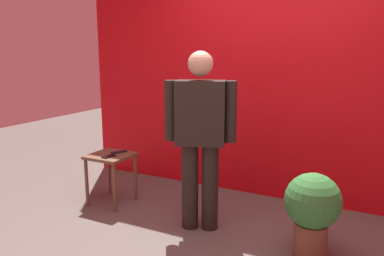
{
  "coord_description": "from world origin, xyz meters",
  "views": [
    {
      "loc": [
        1.2,
        -2.57,
        1.63
      ],
      "look_at": [
        -0.42,
        0.55,
        0.91
      ],
      "focal_mm": 36.52,
      "sensor_mm": 36.0,
      "label": 1
    }
  ],
  "objects_px": {
    "cell_phone": "(109,156)",
    "side_table": "(111,164)",
    "standing_person": "(200,132)",
    "potted_plant": "(312,208)",
    "tv_remote": "(119,152)"
  },
  "relations": [
    {
      "from": "side_table",
      "to": "tv_remote",
      "type": "height_order",
      "value": "tv_remote"
    },
    {
      "from": "tv_remote",
      "to": "potted_plant",
      "type": "relative_size",
      "value": 0.25
    },
    {
      "from": "tv_remote",
      "to": "side_table",
      "type": "bearing_deg",
      "value": -92.39
    },
    {
      "from": "standing_person",
      "to": "potted_plant",
      "type": "bearing_deg",
      "value": -2.88
    },
    {
      "from": "cell_phone",
      "to": "potted_plant",
      "type": "distance_m",
      "value": 2.06
    },
    {
      "from": "standing_person",
      "to": "side_table",
      "type": "distance_m",
      "value": 1.19
    },
    {
      "from": "cell_phone",
      "to": "side_table",
      "type": "bearing_deg",
      "value": 125.3
    },
    {
      "from": "tv_remote",
      "to": "cell_phone",
      "type": "bearing_deg",
      "value": -64.99
    },
    {
      "from": "standing_person",
      "to": "tv_remote",
      "type": "bearing_deg",
      "value": 170.32
    },
    {
      "from": "cell_phone",
      "to": "standing_person",
      "type": "bearing_deg",
      "value": 6.4
    },
    {
      "from": "side_table",
      "to": "potted_plant",
      "type": "distance_m",
      "value": 2.1
    },
    {
      "from": "tv_remote",
      "to": "standing_person",
      "type": "bearing_deg",
      "value": 13.42
    },
    {
      "from": "side_table",
      "to": "potted_plant",
      "type": "height_order",
      "value": "potted_plant"
    },
    {
      "from": "side_table",
      "to": "cell_phone",
      "type": "bearing_deg",
      "value": -61.43
    },
    {
      "from": "side_table",
      "to": "cell_phone",
      "type": "height_order",
      "value": "cell_phone"
    }
  ]
}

